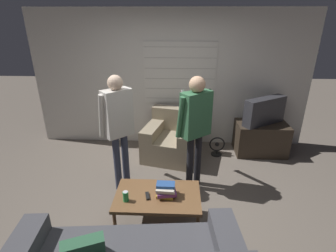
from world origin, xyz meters
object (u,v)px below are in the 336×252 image
Objects in this scene: coffee_table at (158,198)px; tv at (264,111)px; person_right_standing at (195,120)px; armchair_beige at (172,140)px; soda_can at (126,196)px; spare_remote at (147,196)px; book_stack at (166,190)px; floor_fan at (217,147)px; person_left_standing at (118,121)px.

tv is at bearing 47.93° from coffee_table.
person_right_standing reaches higher than tv.
armchair_beige reaches higher than soda_can.
soda_can is 0.93× the size of spare_remote.
floor_fan is (0.85, 1.84, -0.37)m from book_stack.
soda_can is at bearing 90.02° from armchair_beige.
person_left_standing is at bearing 105.41° from soda_can.
person_left_standing reaches higher than floor_fan.
soda_can is at bearing -166.71° from book_stack.
person_right_standing is at bearing -37.15° from person_left_standing.
book_stack is (0.70, -0.79, -0.55)m from person_left_standing.
person_right_standing is 6.89× the size of book_stack.
soda_can is (-0.35, -0.12, 0.10)m from coffee_table.
tv is 6.55× the size of soda_can.
coffee_table is 2.67m from tv.
person_left_standing is (-0.72, -0.99, 0.75)m from armchair_beige.
tv reaches higher than coffee_table.
floor_fan is (0.95, 1.82, -0.25)m from coffee_table.
soda_can reaches higher than spare_remote.
floor_fan is at bearing 62.41° from coffee_table.
coffee_table is at bearing -117.59° from floor_fan.
spare_remote is at bearing -119.84° from floor_fan.
coffee_table is at bearing 18.98° from soda_can.
tv is 0.49× the size of person_right_standing.
book_stack is (-0.02, -1.78, 0.21)m from armchair_beige.
person_left_standing is 6.99× the size of book_stack.
soda_can reaches higher than floor_fan.
floor_fan is at bearing 47.23° from spare_remote.
person_right_standing reaches higher than floor_fan.
tv is at bearing 44.43° from soda_can.
coffee_table is 1.18m from person_right_standing.
coffee_table is at bearing 171.18° from book_stack.
person_right_standing reaches higher than armchair_beige.
book_stack reaches higher than coffee_table.
tv is 0.48× the size of person_left_standing.
armchair_beige is at bearing 86.09° from coffee_table.
book_stack is at bearing -6.25° from spare_remote.
tv is 2.66m from person_left_standing.
coffee_table is 8.02× the size of soda_can.
person_right_standing reaches higher than book_stack.
person_right_standing is 1.23m from spare_remote.
person_left_standing is 2.09m from floor_fan.
book_stack is 0.23m from spare_remote.
coffee_table is (-0.12, -1.76, 0.09)m from armchair_beige.
floor_fan is (1.55, 1.05, -0.92)m from person_left_standing.
tv is at bearing 49.76° from book_stack.
book_stack is (-0.36, -0.87, -0.55)m from person_right_standing.
tv is 1.73m from person_right_standing.
book_stack is 1.95× the size of soda_can.
person_left_standing is 1.19m from book_stack.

